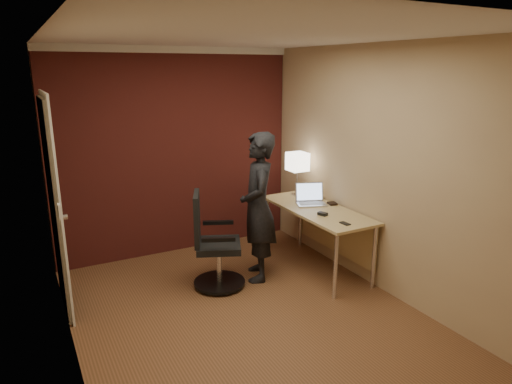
{
  "coord_description": "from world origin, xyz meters",
  "views": [
    {
      "loc": [
        -1.74,
        -3.35,
        2.25
      ],
      "look_at": [
        0.35,
        0.55,
        1.05
      ],
      "focal_mm": 32.0,
      "sensor_mm": 36.0,
      "label": 1
    }
  ],
  "objects_px": {
    "desk": "(322,218)",
    "wallet": "(332,203)",
    "desk_lamp": "(297,162)",
    "mouse": "(323,214)",
    "phone": "(345,223)",
    "person": "(258,207)",
    "laptop": "(310,198)",
    "office_chair": "(213,247)"
  },
  "relations": [
    {
      "from": "laptop",
      "to": "office_chair",
      "type": "relative_size",
      "value": 0.4
    },
    {
      "from": "phone",
      "to": "office_chair",
      "type": "xyz_separation_m",
      "value": [
        -1.16,
        0.71,
        -0.29
      ]
    },
    {
      "from": "desk",
      "to": "mouse",
      "type": "distance_m",
      "value": 0.32
    },
    {
      "from": "mouse",
      "to": "wallet",
      "type": "distance_m",
      "value": 0.44
    },
    {
      "from": "desk",
      "to": "desk_lamp",
      "type": "height_order",
      "value": "desk_lamp"
    },
    {
      "from": "desk_lamp",
      "to": "person",
      "type": "relative_size",
      "value": 0.33
    },
    {
      "from": "laptop",
      "to": "mouse",
      "type": "bearing_deg",
      "value": -107.89
    },
    {
      "from": "laptop",
      "to": "office_chair",
      "type": "height_order",
      "value": "office_chair"
    },
    {
      "from": "desk",
      "to": "laptop",
      "type": "height_order",
      "value": "laptop"
    },
    {
      "from": "desk_lamp",
      "to": "office_chair",
      "type": "relative_size",
      "value": 0.53
    },
    {
      "from": "desk",
      "to": "wallet",
      "type": "relative_size",
      "value": 13.64
    },
    {
      "from": "wallet",
      "to": "phone",
      "type": "bearing_deg",
      "value": -116.61
    },
    {
      "from": "desk_lamp",
      "to": "mouse",
      "type": "bearing_deg",
      "value": -103.58
    },
    {
      "from": "desk",
      "to": "person",
      "type": "bearing_deg",
      "value": 171.34
    },
    {
      "from": "person",
      "to": "desk",
      "type": "bearing_deg",
      "value": 104.63
    },
    {
      "from": "mouse",
      "to": "wallet",
      "type": "xyz_separation_m",
      "value": [
        0.34,
        0.28,
        -0.01
      ]
    },
    {
      "from": "phone",
      "to": "wallet",
      "type": "xyz_separation_m",
      "value": [
        0.31,
        0.61,
        0.01
      ]
    },
    {
      "from": "phone",
      "to": "wallet",
      "type": "height_order",
      "value": "wallet"
    },
    {
      "from": "laptop",
      "to": "wallet",
      "type": "xyz_separation_m",
      "value": [
        0.2,
        -0.16,
        -0.05
      ]
    },
    {
      "from": "mouse",
      "to": "person",
      "type": "height_order",
      "value": "person"
    },
    {
      "from": "desk",
      "to": "person",
      "type": "height_order",
      "value": "person"
    },
    {
      "from": "desk",
      "to": "phone",
      "type": "bearing_deg",
      "value": -103.25
    },
    {
      "from": "wallet",
      "to": "office_chair",
      "type": "xyz_separation_m",
      "value": [
        -1.46,
        0.1,
        -0.3
      ]
    },
    {
      "from": "person",
      "to": "desk_lamp",
      "type": "bearing_deg",
      "value": 143.03
    },
    {
      "from": "mouse",
      "to": "wallet",
      "type": "height_order",
      "value": "mouse"
    },
    {
      "from": "wallet",
      "to": "person",
      "type": "xyz_separation_m",
      "value": [
        -0.94,
        0.08,
        0.07
      ]
    },
    {
      "from": "desk",
      "to": "phone",
      "type": "relative_size",
      "value": 13.04
    },
    {
      "from": "desk_lamp",
      "to": "mouse",
      "type": "height_order",
      "value": "desk_lamp"
    },
    {
      "from": "desk",
      "to": "mouse",
      "type": "xyz_separation_m",
      "value": [
        -0.17,
        -0.24,
        0.14
      ]
    },
    {
      "from": "mouse",
      "to": "phone",
      "type": "xyz_separation_m",
      "value": [
        0.03,
        -0.33,
        -0.01
      ]
    },
    {
      "from": "desk_lamp",
      "to": "person",
      "type": "height_order",
      "value": "person"
    },
    {
      "from": "desk",
      "to": "phone",
      "type": "xyz_separation_m",
      "value": [
        -0.13,
        -0.57,
        0.13
      ]
    },
    {
      "from": "laptop",
      "to": "office_chair",
      "type": "bearing_deg",
      "value": -177.22
    },
    {
      "from": "desk",
      "to": "mouse",
      "type": "relative_size",
      "value": 15.0
    },
    {
      "from": "desk_lamp",
      "to": "mouse",
      "type": "xyz_separation_m",
      "value": [
        -0.19,
        -0.8,
        -0.4
      ]
    },
    {
      "from": "laptop",
      "to": "wallet",
      "type": "distance_m",
      "value": 0.26
    },
    {
      "from": "desk",
      "to": "wallet",
      "type": "bearing_deg",
      "value": 13.37
    },
    {
      "from": "desk",
      "to": "desk_lamp",
      "type": "xyz_separation_m",
      "value": [
        0.03,
        0.57,
        0.55
      ]
    },
    {
      "from": "wallet",
      "to": "desk",
      "type": "bearing_deg",
      "value": -166.63
    },
    {
      "from": "office_chair",
      "to": "desk_lamp",
      "type": "bearing_deg",
      "value": 17.89
    },
    {
      "from": "mouse",
      "to": "phone",
      "type": "distance_m",
      "value": 0.34
    },
    {
      "from": "desk",
      "to": "laptop",
      "type": "relative_size",
      "value": 3.75
    }
  ]
}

